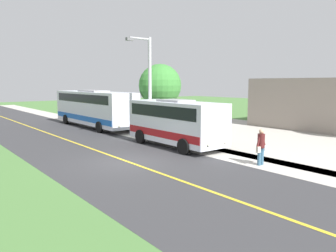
{
  "coord_description": "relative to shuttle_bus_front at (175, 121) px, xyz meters",
  "views": [
    {
      "loc": [
        8.4,
        13.96,
        3.92
      ],
      "look_at": [
        -3.5,
        -1.32,
        1.4
      ],
      "focal_mm": 35.64,
      "sensor_mm": 36.0,
      "label": 1
    }
  ],
  "objects": [
    {
      "name": "ground_plane",
      "position": [
        4.46,
        1.81,
        -1.59
      ],
      "size": [
        120.0,
        120.0,
        0.0
      ],
      "primitive_type": "plane",
      "color": "#477238"
    },
    {
      "name": "road_surface",
      "position": [
        4.46,
        1.81,
        -1.59
      ],
      "size": [
        8.0,
        100.0,
        0.01
      ],
      "primitive_type": "cube",
      "color": "#333335",
      "rests_on": "ground"
    },
    {
      "name": "sidewalk",
      "position": [
        -0.74,
        1.81,
        -1.59
      ],
      "size": [
        2.4,
        100.0,
        0.01
      ],
      "primitive_type": "cube",
      "color": "#B2ADA3",
      "rests_on": "ground"
    },
    {
      "name": "parking_lot_surface",
      "position": [
        -7.94,
        4.81,
        -1.59
      ],
      "size": [
        14.0,
        36.0,
        0.01
      ],
      "primitive_type": "cube",
      "color": "#B2ADA3",
      "rests_on": "ground"
    },
    {
      "name": "road_centre_line",
      "position": [
        4.46,
        1.81,
        -1.59
      ],
      "size": [
        0.16,
        100.0,
        0.0
      ],
      "primitive_type": "cube",
      "color": "gold",
      "rests_on": "ground"
    },
    {
      "name": "shuttle_bus_front",
      "position": [
        0.0,
        0.0,
        0.0
      ],
      "size": [
        2.57,
        7.1,
        2.9
      ],
      "color": "silver",
      "rests_on": "ground"
    },
    {
      "name": "transit_bus_rear",
      "position": [
        -0.07,
        -11.57,
        0.19
      ],
      "size": [
        2.72,
        11.48,
        3.26
      ],
      "color": "silver",
      "rests_on": "ground"
    },
    {
      "name": "pedestrian_with_bags",
      "position": [
        -0.22,
        6.19,
        -0.66
      ],
      "size": [
        0.72,
        0.34,
        1.74
      ],
      "color": "#335972",
      "rests_on": "ground"
    },
    {
      "name": "street_light_pole",
      "position": [
        -0.4,
        -3.49,
        2.32
      ],
      "size": [
        1.97,
        0.24,
        7.02
      ],
      "color": "#9E9EA3",
      "rests_on": "ground"
    },
    {
      "name": "tree_curbside",
      "position": [
        -2.94,
        -5.54,
        2.09
      ],
      "size": [
        3.37,
        3.37,
        5.39
      ],
      "color": "#4C3826",
      "rests_on": "ground"
    }
  ]
}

